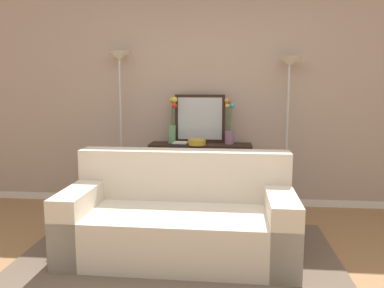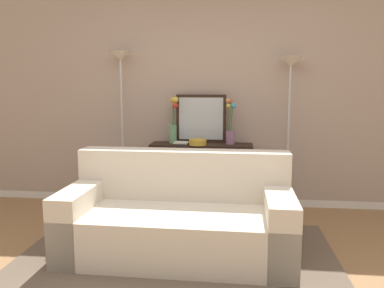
{
  "view_description": "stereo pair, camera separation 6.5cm",
  "coord_description": "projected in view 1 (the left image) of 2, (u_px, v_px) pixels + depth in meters",
  "views": [
    {
      "loc": [
        0.33,
        -2.49,
        1.47
      ],
      "look_at": [
        -0.04,
        1.36,
        0.89
      ],
      "focal_mm": 36.37,
      "sensor_mm": 36.0,
      "label": 1
    },
    {
      "loc": [
        0.39,
        -2.48,
        1.47
      ],
      "look_at": [
        -0.04,
        1.36,
        0.89
      ],
      "focal_mm": 36.37,
      "sensor_mm": 36.0,
      "label": 2
    }
  ],
  "objects": [
    {
      "name": "back_wall",
      "position": [
        203.0,
        83.0,
        4.76
      ],
      "size": [
        12.0,
        0.15,
        3.03
      ],
      "color": "white",
      "rests_on": "ground"
    },
    {
      "name": "vase_short_flowers",
      "position": [
        229.0,
        127.0,
        4.51
      ],
      "size": [
        0.12,
        0.11,
        0.53
      ],
      "color": "gray",
      "rests_on": "console_table"
    },
    {
      "name": "console_table",
      "position": [
        200.0,
        165.0,
        4.59
      ],
      "size": [
        1.19,
        0.33,
        0.8
      ],
      "color": "black",
      "rests_on": "ground"
    },
    {
      "name": "vase_tall_flowers",
      "position": [
        172.0,
        122.0,
        4.58
      ],
      "size": [
        0.11,
        0.11,
        0.55
      ],
      "color": "#669E6B",
      "rests_on": "console_table"
    },
    {
      "name": "floor_lamp_right",
      "position": [
        289.0,
        91.0,
        4.42
      ],
      "size": [
        0.28,
        0.28,
        1.8
      ],
      "color": "silver",
      "rests_on": "ground"
    },
    {
      "name": "floor_lamp_left",
      "position": [
        120.0,
        86.0,
        4.6
      ],
      "size": [
        0.28,
        0.28,
        1.87
      ],
      "color": "silver",
      "rests_on": "ground"
    },
    {
      "name": "area_rug",
      "position": [
        178.0,
        259.0,
        3.32
      ],
      "size": [
        2.74,
        1.89,
        0.01
      ],
      "color": "brown",
      "rests_on": "ground"
    },
    {
      "name": "wall_mirror",
      "position": [
        200.0,
        119.0,
        4.64
      ],
      "size": [
        0.6,
        0.02,
        0.57
      ],
      "color": "black",
      "rests_on": "console_table"
    },
    {
      "name": "book_stack",
      "position": [
        180.0,
        143.0,
        4.49
      ],
      "size": [
        0.19,
        0.17,
        0.03
      ],
      "color": "#2D2D33",
      "rests_on": "console_table"
    },
    {
      "name": "couch",
      "position": [
        180.0,
        219.0,
        3.44
      ],
      "size": [
        1.97,
        0.97,
        0.88
      ],
      "color": "beige",
      "rests_on": "ground"
    },
    {
      "name": "book_row_under_console",
      "position": [
        174.0,
        205.0,
        4.69
      ],
      "size": [
        0.35,
        0.17,
        0.12
      ],
      "color": "slate",
      "rests_on": "ground"
    },
    {
      "name": "fruit_bowl",
      "position": [
        197.0,
        142.0,
        4.45
      ],
      "size": [
        0.2,
        0.2,
        0.07
      ],
      "color": "gold",
      "rests_on": "console_table"
    }
  ]
}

